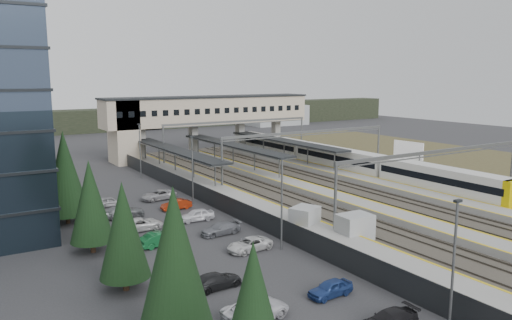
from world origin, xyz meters
TOP-DOWN VIEW (x-y plane):
  - ground at (0.00, 0.00)m, footprint 220.00×220.00m
  - conifer_row at (-22.00, -3.86)m, footprint 4.42×49.82m
  - car_park at (-13.63, -6.02)m, footprint 10.48×44.58m
  - lampposts at (-8.00, 1.25)m, footprint 0.50×53.25m
  - fence at (-6.50, 5.00)m, footprint 0.08×90.00m
  - relay_cabin_near at (-1.16, -9.76)m, footprint 3.12×2.35m
  - relay_cabin_far at (-3.14, -4.96)m, footprint 3.29×3.06m
  - rail_corridor at (9.34, 5.00)m, footprint 34.00×90.00m
  - canopies at (7.00, 27.00)m, footprint 23.10×30.00m
  - footbridge at (7.70, 42.00)m, footprint 40.40×6.40m
  - gantries at (12.00, 3.00)m, footprint 28.40×62.28m
  - train at (20.00, 16.00)m, footprint 2.73×56.96m
  - billboard at (30.32, 11.69)m, footprint 0.62×5.52m
  - scrub_east at (45.00, 5.00)m, footprint 34.00×120.00m
  - treeline_far at (23.81, 92.28)m, footprint 170.00×19.00m

SIDE VIEW (x-z plane):
  - ground at x=0.00m, z-range 0.00..0.00m
  - scrub_east at x=45.00m, z-range 0.00..0.06m
  - rail_corridor at x=9.34m, z-range -0.17..0.75m
  - car_park at x=-13.63m, z-range -0.04..1.24m
  - fence at x=-6.50m, z-range 0.00..2.00m
  - relay_cabin_far at x=-3.14m, z-range 0.00..2.41m
  - relay_cabin_near at x=-1.16m, z-range 0.00..2.53m
  - train at x=20.00m, z-range 0.24..3.67m
  - treeline_far at x=23.81m, z-range -0.55..6.45m
  - billboard at x=30.32m, z-range 0.76..5.37m
  - canopies at x=7.00m, z-range 2.28..5.56m
  - lampposts at x=-8.00m, z-range 0.30..8.37m
  - conifer_row at x=-22.00m, z-range 0.09..9.59m
  - gantries at x=12.00m, z-range 2.41..9.58m
  - footbridge at x=7.70m, z-range 2.33..13.53m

